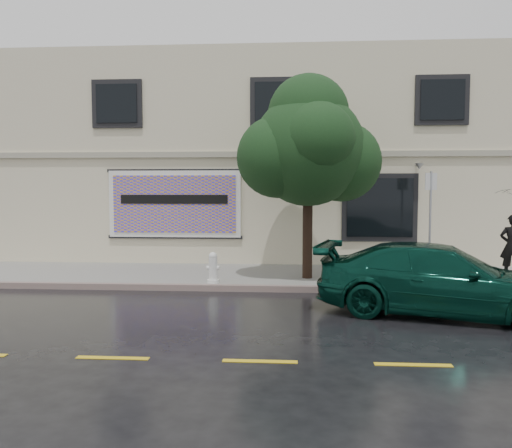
# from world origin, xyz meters

# --- Properties ---
(ground) EXTENTS (90.00, 90.00, 0.00)m
(ground) POSITION_xyz_m (0.00, 0.00, 0.00)
(ground) COLOR black
(ground) RESTS_ON ground
(sidewalk) EXTENTS (20.00, 3.50, 0.15)m
(sidewalk) POSITION_xyz_m (0.00, 3.25, 0.07)
(sidewalk) COLOR gray
(sidewalk) RESTS_ON ground
(curb) EXTENTS (20.00, 0.18, 0.16)m
(curb) POSITION_xyz_m (0.00, 1.50, 0.07)
(curb) COLOR slate
(curb) RESTS_ON ground
(road_marking) EXTENTS (19.00, 0.12, 0.01)m
(road_marking) POSITION_xyz_m (0.00, -3.50, 0.01)
(road_marking) COLOR gold
(road_marking) RESTS_ON ground
(building) EXTENTS (20.00, 8.12, 7.00)m
(building) POSITION_xyz_m (0.00, 9.00, 3.50)
(building) COLOR beige
(building) RESTS_ON ground
(billboard) EXTENTS (4.30, 0.16, 2.20)m
(billboard) POSITION_xyz_m (-3.20, 4.92, 2.05)
(billboard) COLOR white
(billboard) RESTS_ON ground
(car) EXTENTS (5.27, 3.36, 1.42)m
(car) POSITION_xyz_m (3.46, -0.50, 0.71)
(car) COLOR #083226
(car) RESTS_ON ground
(pedestrian) EXTENTS (0.71, 0.56, 1.71)m
(pedestrian) POSITION_xyz_m (6.36, 3.02, 1.00)
(pedestrian) COLOR black
(pedestrian) RESTS_ON sidewalk
(street_tree) EXTENTS (2.96, 2.96, 4.88)m
(street_tree) POSITION_xyz_m (0.91, 2.64, 3.53)
(street_tree) COLOR black
(street_tree) RESTS_ON sidewalk
(fire_hydrant) EXTENTS (0.32, 0.30, 0.78)m
(fire_hydrant) POSITION_xyz_m (-1.50, 1.80, 0.53)
(fire_hydrant) COLOR white
(fire_hydrant) RESTS_ON sidewalk
(sign_pole) EXTENTS (0.34, 0.12, 2.85)m
(sign_pole) POSITION_xyz_m (4.24, 3.17, 1.84)
(sign_pole) COLOR #9E9FA7
(sign_pole) RESTS_ON sidewalk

